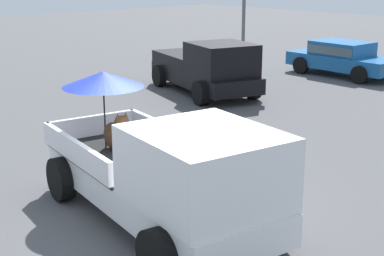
% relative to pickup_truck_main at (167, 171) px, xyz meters
% --- Properties ---
extents(ground_plane, '(80.00, 80.00, 0.00)m').
position_rel_pickup_truck_main_xyz_m(ground_plane, '(-0.37, 0.07, -0.99)').
color(ground_plane, '#4C4C4F').
extents(pickup_truck_main, '(5.28, 2.90, 2.31)m').
position_rel_pickup_truck_main_xyz_m(pickup_truck_main, '(0.00, 0.00, 0.00)').
color(pickup_truck_main, black).
rests_on(pickup_truck_main, ground).
extents(pickup_truck_far, '(5.11, 3.19, 1.80)m').
position_rel_pickup_truck_main_xyz_m(pickup_truck_far, '(-6.95, 7.64, -0.12)').
color(pickup_truck_far, black).
rests_on(pickup_truck_far, ground).
extents(parked_sedan_near, '(4.37, 2.12, 1.33)m').
position_rel_pickup_truck_main_xyz_m(parked_sedan_near, '(-5.71, 13.80, -0.25)').
color(parked_sedan_near, black).
rests_on(parked_sedan_near, ground).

